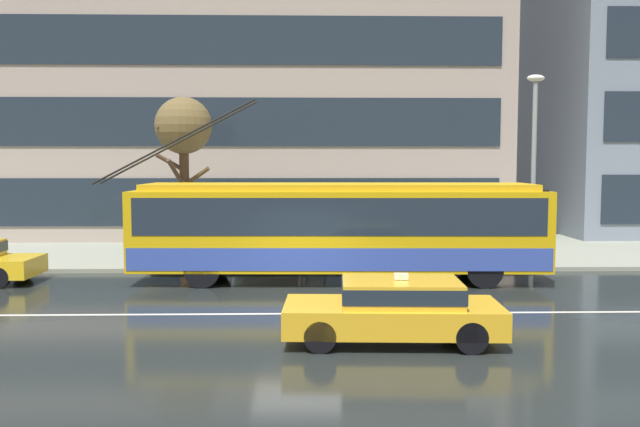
{
  "coord_description": "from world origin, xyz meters",
  "views": [
    {
      "loc": [
        0.07,
        -16.91,
        3.62
      ],
      "look_at": [
        0.57,
        3.88,
        2.01
      ],
      "focal_mm": 37.48,
      "sensor_mm": 36.0,
      "label": 1
    }
  ],
  "objects_px": {
    "pedestrian_at_shelter": "(471,219)",
    "pedestrian_approaching_curb": "(382,236)",
    "street_lamp": "(534,152)",
    "taxi_oncoming_near": "(396,307)",
    "pedestrian_waiting_by_pole": "(415,233)",
    "pedestrian_walking_past": "(302,236)",
    "trolleybus": "(339,228)",
    "bus_shelter": "(275,205)",
    "street_tree_bare": "(184,130)"
  },
  "relations": [
    {
      "from": "pedestrian_at_shelter",
      "to": "pedestrian_approaching_curb",
      "type": "xyz_separation_m",
      "value": [
        -2.93,
        0.54,
        -0.61
      ]
    },
    {
      "from": "street_lamp",
      "to": "taxi_oncoming_near",
      "type": "bearing_deg",
      "value": -122.44
    },
    {
      "from": "pedestrian_approaching_curb",
      "to": "pedestrian_waiting_by_pole",
      "type": "xyz_separation_m",
      "value": [
        1.32,
        1.08,
        -0.02
      ]
    },
    {
      "from": "pedestrian_approaching_curb",
      "to": "pedestrian_walking_past",
      "type": "xyz_separation_m",
      "value": [
        -2.77,
        -0.21,
        0.03
      ]
    },
    {
      "from": "trolleybus",
      "to": "bus_shelter",
      "type": "distance_m",
      "value": 3.92
    },
    {
      "from": "pedestrian_at_shelter",
      "to": "street_lamp",
      "type": "distance_m",
      "value": 3.18
    },
    {
      "from": "street_lamp",
      "to": "pedestrian_at_shelter",
      "type": "bearing_deg",
      "value": -171.33
    },
    {
      "from": "trolleybus",
      "to": "pedestrian_walking_past",
      "type": "distance_m",
      "value": 2.82
    },
    {
      "from": "pedestrian_walking_past",
      "to": "street_lamp",
      "type": "xyz_separation_m",
      "value": [
        7.9,
        0.01,
        2.84
      ]
    },
    {
      "from": "bus_shelter",
      "to": "pedestrian_at_shelter",
      "type": "bearing_deg",
      "value": -9.36
    },
    {
      "from": "pedestrian_waiting_by_pole",
      "to": "street_tree_bare",
      "type": "bearing_deg",
      "value": 176.0
    },
    {
      "from": "pedestrian_waiting_by_pole",
      "to": "pedestrian_at_shelter",
      "type": "bearing_deg",
      "value": -45.06
    },
    {
      "from": "bus_shelter",
      "to": "pedestrian_approaching_curb",
      "type": "relative_size",
      "value": 2.32
    },
    {
      "from": "pedestrian_walking_past",
      "to": "pedestrian_waiting_by_pole",
      "type": "height_order",
      "value": "pedestrian_walking_past"
    },
    {
      "from": "pedestrian_at_shelter",
      "to": "street_tree_bare",
      "type": "height_order",
      "value": "street_tree_bare"
    },
    {
      "from": "taxi_oncoming_near",
      "to": "pedestrian_waiting_by_pole",
      "type": "xyz_separation_m",
      "value": [
        2.18,
        10.72,
        0.36
      ]
    },
    {
      "from": "bus_shelter",
      "to": "pedestrian_at_shelter",
      "type": "distance_m",
      "value": 6.75
    },
    {
      "from": "bus_shelter",
      "to": "pedestrian_approaching_curb",
      "type": "height_order",
      "value": "bus_shelter"
    },
    {
      "from": "taxi_oncoming_near",
      "to": "bus_shelter",
      "type": "relative_size",
      "value": 1.19
    },
    {
      "from": "bus_shelter",
      "to": "taxi_oncoming_near",
      "type": "bearing_deg",
      "value": -74.4
    },
    {
      "from": "pedestrian_approaching_curb",
      "to": "pedestrian_walking_past",
      "type": "relative_size",
      "value": 0.98
    },
    {
      "from": "taxi_oncoming_near",
      "to": "street_lamp",
      "type": "distance_m",
      "value": 11.65
    },
    {
      "from": "taxi_oncoming_near",
      "to": "trolleybus",
      "type": "bearing_deg",
      "value": 96.46
    },
    {
      "from": "bus_shelter",
      "to": "pedestrian_walking_past",
      "type": "relative_size",
      "value": 2.26
    },
    {
      "from": "pedestrian_waiting_by_pole",
      "to": "street_lamp",
      "type": "bearing_deg",
      "value": -18.57
    },
    {
      "from": "street_tree_bare",
      "to": "pedestrian_at_shelter",
      "type": "bearing_deg",
      "value": -12.43
    },
    {
      "from": "taxi_oncoming_near",
      "to": "bus_shelter",
      "type": "height_order",
      "value": "bus_shelter"
    },
    {
      "from": "pedestrian_at_shelter",
      "to": "pedestrian_approaching_curb",
      "type": "relative_size",
      "value": 1.23
    },
    {
      "from": "pedestrian_waiting_by_pole",
      "to": "street_lamp",
      "type": "relative_size",
      "value": 0.25
    },
    {
      "from": "trolleybus",
      "to": "bus_shelter",
      "type": "relative_size",
      "value": 3.66
    },
    {
      "from": "pedestrian_at_shelter",
      "to": "pedestrian_waiting_by_pole",
      "type": "relative_size",
      "value": 1.25
    },
    {
      "from": "taxi_oncoming_near",
      "to": "street_tree_bare",
      "type": "xyz_separation_m",
      "value": [
        -6.21,
        11.31,
        4.07
      ]
    },
    {
      "from": "pedestrian_waiting_by_pole",
      "to": "pedestrian_approaching_curb",
      "type": "bearing_deg",
      "value": -140.7
    },
    {
      "from": "pedestrian_approaching_curb",
      "to": "pedestrian_walking_past",
      "type": "bearing_deg",
      "value": -175.64
    },
    {
      "from": "taxi_oncoming_near",
      "to": "pedestrian_waiting_by_pole",
      "type": "relative_size",
      "value": 2.81
    },
    {
      "from": "pedestrian_waiting_by_pole",
      "to": "street_tree_bare",
      "type": "height_order",
      "value": "street_tree_bare"
    },
    {
      "from": "pedestrian_walking_past",
      "to": "street_tree_bare",
      "type": "bearing_deg",
      "value": 156.46
    },
    {
      "from": "pedestrian_waiting_by_pole",
      "to": "street_tree_bare",
      "type": "distance_m",
      "value": 9.19
    },
    {
      "from": "pedestrian_at_shelter",
      "to": "street_tree_bare",
      "type": "bearing_deg",
      "value": 167.57
    },
    {
      "from": "pedestrian_approaching_curb",
      "to": "street_lamp",
      "type": "xyz_separation_m",
      "value": [
        5.13,
        -0.21,
        2.87
      ]
    },
    {
      "from": "pedestrian_approaching_curb",
      "to": "trolleybus",
      "type": "bearing_deg",
      "value": -120.98
    },
    {
      "from": "pedestrian_walking_past",
      "to": "bus_shelter",
      "type": "bearing_deg",
      "value": 141.0
    },
    {
      "from": "street_lamp",
      "to": "street_tree_bare",
      "type": "bearing_deg",
      "value": 171.3
    },
    {
      "from": "trolleybus",
      "to": "pedestrian_waiting_by_pole",
      "type": "xyz_separation_m",
      "value": [
        2.96,
        3.82,
        -0.57
      ]
    },
    {
      "from": "taxi_oncoming_near",
      "to": "pedestrian_walking_past",
      "type": "height_order",
      "value": "pedestrian_walking_past"
    },
    {
      "from": "bus_shelter",
      "to": "pedestrian_approaching_curb",
      "type": "xyz_separation_m",
      "value": [
        3.71,
        -0.55,
        -1.04
      ]
    },
    {
      "from": "taxi_oncoming_near",
      "to": "pedestrian_approaching_curb",
      "type": "xyz_separation_m",
      "value": [
        0.87,
        9.65,
        0.38
      ]
    },
    {
      "from": "taxi_oncoming_near",
      "to": "street_lamp",
      "type": "height_order",
      "value": "street_lamp"
    },
    {
      "from": "bus_shelter",
      "to": "street_tree_bare",
      "type": "bearing_deg",
      "value": 161.72
    },
    {
      "from": "trolleybus",
      "to": "bus_shelter",
      "type": "bearing_deg",
      "value": 122.06
    }
  ]
}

